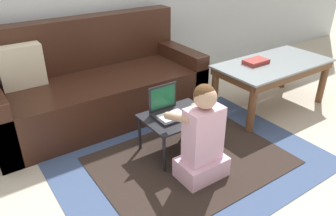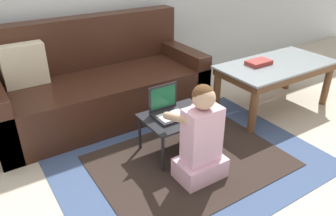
{
  "view_description": "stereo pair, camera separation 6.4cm",
  "coord_description": "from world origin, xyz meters",
  "px_view_note": "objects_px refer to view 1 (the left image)",
  "views": [
    {
      "loc": [
        -1.22,
        -1.75,
        1.56
      ],
      "look_at": [
        0.05,
        0.1,
        0.38
      ],
      "focal_mm": 35.0,
      "sensor_mm": 36.0,
      "label": 1
    },
    {
      "loc": [
        -1.17,
        -1.79,
        1.56
      ],
      "look_at": [
        0.05,
        0.1,
        0.38
      ],
      "focal_mm": 35.0,
      "sensor_mm": 36.0,
      "label": 2
    }
  ],
  "objects_px": {
    "laptop_desk": "(177,119)",
    "book_on_table": "(256,62)",
    "computer_mouse": "(196,110)",
    "laptop": "(169,111)",
    "coffee_table": "(273,69)",
    "person_seated": "(202,139)",
    "couch": "(96,86)"
  },
  "relations": [
    {
      "from": "laptop_desk",
      "to": "computer_mouse",
      "type": "distance_m",
      "value": 0.17
    },
    {
      "from": "computer_mouse",
      "to": "couch",
      "type": "bearing_deg",
      "value": 113.68
    },
    {
      "from": "couch",
      "to": "computer_mouse",
      "type": "distance_m",
      "value": 1.07
    },
    {
      "from": "laptop_desk",
      "to": "person_seated",
      "type": "relative_size",
      "value": 0.73
    },
    {
      "from": "laptop",
      "to": "computer_mouse",
      "type": "xyz_separation_m",
      "value": [
        0.21,
        -0.08,
        -0.02
      ]
    },
    {
      "from": "couch",
      "to": "coffee_table",
      "type": "relative_size",
      "value": 1.68
    },
    {
      "from": "laptop_desk",
      "to": "book_on_table",
      "type": "xyz_separation_m",
      "value": [
        1.07,
        0.19,
        0.21
      ]
    },
    {
      "from": "laptop",
      "to": "book_on_table",
      "type": "relative_size",
      "value": 1.07
    },
    {
      "from": "laptop",
      "to": "book_on_table",
      "type": "xyz_separation_m",
      "value": [
        1.13,
        0.15,
        0.13
      ]
    },
    {
      "from": "coffee_table",
      "to": "laptop_desk",
      "type": "relative_size",
      "value": 2.2
    },
    {
      "from": "book_on_table",
      "to": "laptop_desk",
      "type": "bearing_deg",
      "value": -170.11
    },
    {
      "from": "person_seated",
      "to": "laptop_desk",
      "type": "bearing_deg",
      "value": 82.11
    },
    {
      "from": "book_on_table",
      "to": "laptop",
      "type": "bearing_deg",
      "value": -172.42
    },
    {
      "from": "laptop",
      "to": "couch",
      "type": "bearing_deg",
      "value": 103.78
    },
    {
      "from": "computer_mouse",
      "to": "laptop",
      "type": "bearing_deg",
      "value": 160.05
    },
    {
      "from": "couch",
      "to": "laptop",
      "type": "relative_size",
      "value": 7.73
    },
    {
      "from": "couch",
      "to": "book_on_table",
      "type": "height_order",
      "value": "couch"
    },
    {
      "from": "couch",
      "to": "computer_mouse",
      "type": "relative_size",
      "value": 19.51
    },
    {
      "from": "coffee_table",
      "to": "laptop",
      "type": "distance_m",
      "value": 1.3
    },
    {
      "from": "coffee_table",
      "to": "laptop",
      "type": "bearing_deg",
      "value": -176.82
    },
    {
      "from": "computer_mouse",
      "to": "person_seated",
      "type": "bearing_deg",
      "value": -121.75
    },
    {
      "from": "book_on_table",
      "to": "person_seated",
      "type": "bearing_deg",
      "value": -153.78
    },
    {
      "from": "couch",
      "to": "computer_mouse",
      "type": "xyz_separation_m",
      "value": [
        0.43,
        -0.98,
        0.04
      ]
    },
    {
      "from": "computer_mouse",
      "to": "book_on_table",
      "type": "relative_size",
      "value": 0.42
    },
    {
      "from": "laptop",
      "to": "person_seated",
      "type": "relative_size",
      "value": 0.35
    },
    {
      "from": "couch",
      "to": "laptop_desk",
      "type": "distance_m",
      "value": 0.98
    },
    {
      "from": "laptop",
      "to": "person_seated",
      "type": "bearing_deg",
      "value": -89.39
    },
    {
      "from": "couch",
      "to": "coffee_table",
      "type": "xyz_separation_m",
      "value": [
        1.52,
        -0.83,
        0.11
      ]
    },
    {
      "from": "coffee_table",
      "to": "book_on_table",
      "type": "distance_m",
      "value": 0.21
    },
    {
      "from": "couch",
      "to": "person_seated",
      "type": "distance_m",
      "value": 1.33
    },
    {
      "from": "couch",
      "to": "laptop",
      "type": "height_order",
      "value": "couch"
    },
    {
      "from": "coffee_table",
      "to": "computer_mouse",
      "type": "height_order",
      "value": "coffee_table"
    }
  ]
}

